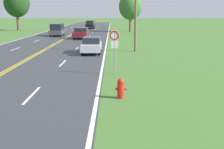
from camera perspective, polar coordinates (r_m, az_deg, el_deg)
The scene contains 9 objects.
fire_hydrant at distance 13.57m, azimuth 1.42°, elevation -2.49°, with size 0.49×0.33×0.89m.
traffic_sign at distance 18.54m, azimuth 0.25°, elevation 6.12°, with size 0.60×0.10×2.66m.
utility_pole_midground at distance 29.64m, azimuth 4.13°, elevation 11.40°, with size 1.80×0.24×7.18m.
tree_left_verge at distance 67.08m, azimuth -17.26°, elevation 12.46°, with size 5.14×5.14×8.57m.
tree_right_cluster at distance 60.01m, azimuth 3.15°, elevation 12.31°, with size 4.34×4.34×7.25m.
car_silver_sedan_approaching at distance 28.78m, azimuth -3.97°, elevation 5.45°, with size 1.74×4.71×1.46m.
car_maroon_sedan_mid_near at distance 44.80m, azimuth -5.91°, elevation 7.56°, with size 2.04×4.52×1.53m.
car_dark_grey_van_mid_far at distance 50.38m, azimuth -10.25°, elevation 8.07°, with size 1.96×4.73×1.91m.
car_black_van_receding at distance 71.99m, azimuth -4.23°, elevation 9.12°, with size 2.02×4.37×1.84m.
Camera 1 is at (6.74, 2.88, 3.69)m, focal length 50.00 mm.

